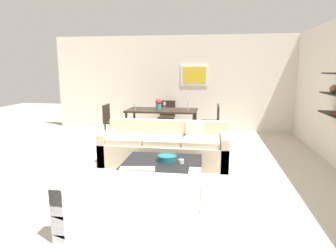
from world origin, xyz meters
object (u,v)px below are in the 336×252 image
Objects in this scene: dining_table at (162,112)px; dining_chair_right_near at (213,122)px; sofa_beige at (165,148)px; centerpiece_vase at (158,104)px; coffee_table at (162,174)px; dining_chair_head at (167,114)px; wine_glass_right_far at (189,104)px; loveseat_white at (132,205)px; candle_jar at (181,161)px; dining_chair_right_far at (213,119)px; dining_chair_left_near at (111,119)px; wine_glass_head at (164,104)px; wine_glass_left_near at (135,105)px; decorative_bowl at (167,158)px.

dining_table is 2.04× the size of dining_chair_right_near.
centerpiece_vase is (-0.49, 1.98, 0.61)m from sofa_beige.
dining_chair_head reaches higher than coffee_table.
wine_glass_right_far reaches higher than dining_chair_right_near.
dining_chair_head is (-0.53, 3.95, 0.31)m from coffee_table.
sofa_beige is 1.58× the size of loveseat_white.
candle_jar is at bearing -5.91° from coffee_table.
dining_chair_right_far is (0.89, 4.60, 0.21)m from loveseat_white.
dining_chair_left_near is at bearing -171.13° from wine_glass_right_far.
wine_glass_head is at bearing 94.90° from loveseat_white.
wine_glass_left_near is 0.62× the size of centerpiece_vase.
wine_glass_head is 0.88× the size of wine_glass_left_near.
wine_glass_left_near is at bearing -124.95° from dining_chair_head.
wine_glass_right_far is (0.26, 4.51, 0.59)m from loveseat_white.
dining_chair_right_far is 5.74× the size of wine_glass_head.
loveseat_white is 1.26× the size of coffee_table.
centerpiece_vase is at bearing 106.31° from candle_jar.
decorative_bowl is 0.34× the size of dining_chair_left_near.
dining_chair_head is at bearing 90.00° from dining_table.
sofa_beige is 7.80× the size of decorative_bowl.
candle_jar is 2.98m from dining_chair_right_near.
wine_glass_left_near reaches higher than wine_glass_head.
dining_chair_head is at bearing 98.08° from sofa_beige.
decorative_bowl is 3.09m from dining_table.
candle_jar is 0.09× the size of dining_chair_head.
dining_chair_head reaches higher than sofa_beige.
wine_glass_right_far is at bearing 86.72° from loveseat_white.
wine_glass_right_far is (0.67, -0.74, 0.38)m from dining_chair_head.
dining_chair_right_far is 2.03m from wine_glass_left_near.
dining_chair_left_near reaches higher than candle_jar.
wine_glass_head reaches higher than dining_chair_right_far.
decorative_bowl is 0.17× the size of dining_table.
wine_glass_head is (-0.00, 0.38, 0.18)m from dining_table.
centerpiece_vase is at bearing 8.84° from wine_glass_left_near.
dining_chair_right_far is (0.48, 3.33, 0.09)m from candle_jar.
coffee_table is 3.30m from wine_glass_left_near.
candle_jar is 0.28× the size of centerpiece_vase.
wine_glass_right_far is (-0.63, 0.31, 0.38)m from dining_chair_right_near.
loveseat_white is at bearing -75.89° from wine_glass_left_near.
wine_glass_left_near reaches higher than candle_jar.
sofa_beige is 2.08m from dining_table.
centerpiece_vase is (-1.39, 0.18, 0.40)m from dining_chair_right_near.
dining_chair_head is 5.03× the size of wine_glass_left_near.
loveseat_white is at bearing -100.98° from dining_chair_right_far.
wine_glass_head is at bearing 90.00° from dining_table.
sofa_beige is 8.30× the size of centerpiece_vase.
dining_chair_left_near reaches higher than coffee_table.
wine_glass_head is at bearing 172.03° from dining_chair_right_far.
dining_chair_left_near is at bearing -171.98° from wine_glass_left_near.
dining_chair_right_near is 4.77× the size of wine_glass_right_far.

